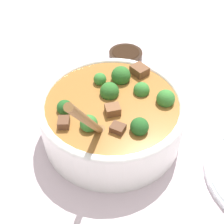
# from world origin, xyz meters

# --- Properties ---
(ground_plane) EXTENTS (4.00, 4.00, 0.00)m
(ground_plane) POSITION_xyz_m (0.00, 0.00, 0.00)
(ground_plane) COLOR silver
(stew_bowl) EXTENTS (0.34, 0.30, 0.26)m
(stew_bowl) POSITION_xyz_m (-0.00, 0.00, 0.06)
(stew_bowl) COLOR white
(stew_bowl) RESTS_ON ground_plane
(condiment_bowl) EXTENTS (0.09, 0.09, 0.04)m
(condiment_bowl) POSITION_xyz_m (-0.26, -0.03, 0.02)
(condiment_bowl) COLOR black
(condiment_bowl) RESTS_ON ground_plane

